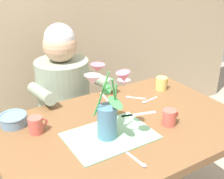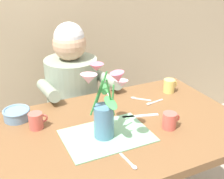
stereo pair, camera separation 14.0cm
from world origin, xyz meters
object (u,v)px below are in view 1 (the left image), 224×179
(ceramic_mug, at_px, (162,83))
(tea_cup, at_px, (169,117))
(flower_vase, at_px, (107,107))
(coffee_cup, at_px, (36,125))
(seated_person, at_px, (65,109))
(dinner_knife, at_px, (139,114))
(ceramic_bowl, at_px, (13,119))

(ceramic_mug, xyz_separation_m, tea_cup, (-0.24, -0.34, 0.00))
(flower_vase, relative_size, coffee_cup, 3.82)
(seated_person, bearing_deg, dinner_knife, -69.20)
(seated_person, bearing_deg, ceramic_bowl, -136.94)
(seated_person, bearing_deg, coffee_cup, -122.22)
(coffee_cup, bearing_deg, ceramic_mug, 4.80)
(flower_vase, distance_m, tea_cup, 0.34)
(flower_vase, distance_m, coffee_cup, 0.35)
(flower_vase, height_order, ceramic_bowl, flower_vase)
(dinner_knife, relative_size, ceramic_mug, 2.04)
(seated_person, relative_size, ceramic_bowl, 8.35)
(seated_person, distance_m, dinner_knife, 0.63)
(ceramic_mug, relative_size, tea_cup, 1.00)
(ceramic_bowl, bearing_deg, tea_cup, -31.49)
(seated_person, bearing_deg, tea_cup, -67.75)
(ceramic_mug, bearing_deg, ceramic_bowl, 176.31)
(ceramic_mug, height_order, coffee_cup, same)
(dinner_knife, relative_size, tea_cup, 2.04)
(flower_vase, bearing_deg, tea_cup, -11.39)
(flower_vase, bearing_deg, ceramic_mug, 26.55)
(ceramic_bowl, xyz_separation_m, coffee_cup, (0.07, -0.13, 0.01))
(flower_vase, bearing_deg, coffee_cup, 141.48)
(ceramic_bowl, bearing_deg, flower_vase, -45.01)
(ceramic_bowl, bearing_deg, seated_person, 39.68)
(dinner_knife, bearing_deg, ceramic_mug, 47.06)
(seated_person, xyz_separation_m, dinner_knife, (0.18, -0.58, 0.18))
(ceramic_mug, bearing_deg, tea_cup, -125.09)
(tea_cup, distance_m, coffee_cup, 0.64)
(seated_person, relative_size, ceramic_mug, 12.20)
(dinner_knife, height_order, coffee_cup, coffee_cup)
(seated_person, xyz_separation_m, ceramic_bowl, (-0.40, -0.33, 0.21))
(dinner_knife, distance_m, coffee_cup, 0.52)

